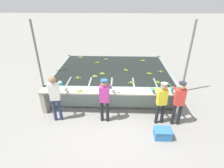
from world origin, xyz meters
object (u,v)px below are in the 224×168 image
at_px(support_post_left, 38,58).
at_px(support_post_right, 188,59).
at_px(worker_3, 179,99).
at_px(banana_bunch_floating_9, 106,59).
at_px(banana_bunch_floating_6, 161,72).
at_px(crate, 163,134).
at_px(banana_bunch_floating_4, 149,73).
at_px(banana_bunch_ledge_0, 80,91).
at_px(banana_bunch_floating_12, 97,62).
at_px(worker_0, 55,94).
at_px(knife_1, 120,92).
at_px(worker_2, 161,99).
at_px(banana_bunch_floating_8, 95,76).
at_px(banana_bunch_floating_3, 126,70).
at_px(knife_0, 53,91).
at_px(banana_bunch_floating_7, 143,61).
at_px(banana_bunch_floating_10, 102,74).
at_px(banana_bunch_floating_0, 80,57).
at_px(banana_bunch_floating_1, 168,84).
at_px(worker_1, 105,97).
at_px(banana_bunch_floating_5, 132,83).
at_px(banana_bunch_floating_2, 78,78).

relative_size(support_post_left, support_post_right, 1.00).
height_order(worker_3, support_post_left, support_post_left).
xyz_separation_m(banana_bunch_floating_9, support_post_right, (3.66, -1.67, 0.65)).
relative_size(banana_bunch_floating_6, crate, 0.51).
distance_m(banana_bunch_floating_4, banana_bunch_floating_6, 0.60).
distance_m(banana_bunch_floating_4, banana_bunch_ledge_0, 3.22).
height_order(worker_3, banana_bunch_floating_12, worker_3).
relative_size(worker_0, knife_1, 6.43).
distance_m(worker_2, banana_bunch_floating_12, 4.25).
xyz_separation_m(banana_bunch_floating_8, knife_1, (1.06, -1.31, -0.01)).
bearing_deg(banana_bunch_floating_3, knife_1, -98.03).
bearing_deg(crate, knife_0, 162.28).
height_order(banana_bunch_floating_7, banana_bunch_floating_10, same).
height_order(banana_bunch_floating_0, banana_bunch_floating_4, same).
height_order(banana_bunch_floating_1, support_post_right, support_post_right).
xyz_separation_m(banana_bunch_floating_8, banana_bunch_ledge_0, (-0.39, -1.30, 0.00)).
bearing_deg(banana_bunch_floating_6, worker_0, -150.19).
relative_size(banana_bunch_floating_0, banana_bunch_floating_9, 1.13).
relative_size(worker_0, worker_1, 1.06).
bearing_deg(crate, banana_bunch_floating_12, 120.56).
relative_size(worker_3, banana_bunch_floating_12, 5.76).
height_order(banana_bunch_floating_0, banana_bunch_floating_8, same).
bearing_deg(knife_0, worker_2, -6.58).
distance_m(worker_0, banana_bunch_floating_3, 3.49).
relative_size(banana_bunch_floating_4, banana_bunch_floating_9, 1.13).
height_order(banana_bunch_floating_3, support_post_left, support_post_left).
bearing_deg(worker_0, worker_1, 0.33).
relative_size(worker_3, banana_bunch_floating_4, 5.77).
bearing_deg(banana_bunch_floating_1, banana_bunch_floating_4, 119.02).
bearing_deg(banana_bunch_floating_10, banana_bunch_floating_3, 22.66).
xyz_separation_m(worker_3, crate, (-0.59, -0.72, -0.82)).
distance_m(worker_1, banana_bunch_floating_9, 3.91).
bearing_deg(banana_bunch_floating_0, worker_1, -68.53).
height_order(banana_bunch_floating_7, support_post_left, support_post_left).
bearing_deg(knife_1, worker_2, -18.14).
xyz_separation_m(worker_3, banana_bunch_ledge_0, (-3.39, 0.51, -0.03)).
height_order(worker_2, banana_bunch_floating_0, worker_2).
height_order(worker_0, support_post_right, support_post_right).
distance_m(banana_bunch_ledge_0, knife_0, 0.97).
bearing_deg(banana_bunch_floating_5, worker_1, -130.44).
distance_m(worker_3, banana_bunch_floating_4, 2.26).
xyz_separation_m(worker_3, banana_bunch_floating_3, (-1.65, 2.53, -0.03)).
bearing_deg(worker_2, banana_bunch_floating_4, 91.91).
xyz_separation_m(worker_0, banana_bunch_floating_5, (2.66, 1.16, -0.10)).
distance_m(worker_2, support_post_left, 5.40).
relative_size(banana_bunch_floating_2, banana_bunch_floating_10, 0.98).
distance_m(worker_2, worker_3, 0.56).
relative_size(banana_bunch_floating_8, crate, 0.50).
bearing_deg(knife_1, banana_bunch_floating_4, 52.04).
xyz_separation_m(banana_bunch_floating_1, support_post_left, (-5.40, 0.99, 0.65)).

